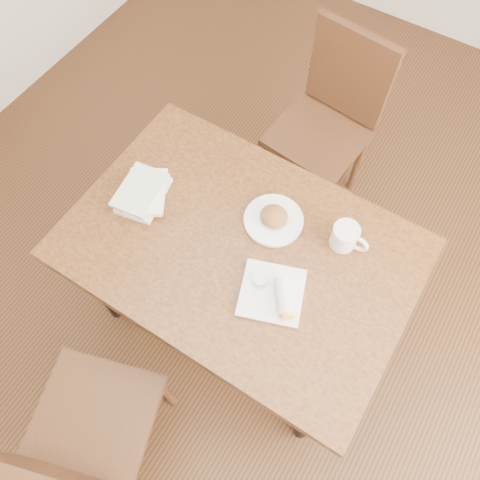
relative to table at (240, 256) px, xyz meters
The scene contains 9 objects.
ground 0.67m from the table, ahead, with size 4.00×5.00×0.01m, color #472814.
room_walls 0.96m from the table, ahead, with size 4.02×5.02×2.80m.
table is the anchor object (origin of this frame).
chair_near 0.85m from the table, 98.49° to the right, with size 0.53×0.53×0.95m.
chair_far 0.92m from the table, 93.78° to the left, with size 0.46×0.46×0.95m.
plate_scone 0.19m from the table, 71.59° to the left, with size 0.22×0.22×0.07m.
coffee_mug 0.40m from the table, 34.26° to the left, with size 0.14×0.10×0.10m.
plate_burrito 0.25m from the table, 25.83° to the right, with size 0.27×0.27×0.07m.
book_stack 0.44m from the table, behind, with size 0.23×0.25×0.06m.
Camera 1 is at (0.40, -0.64, 2.26)m, focal length 35.00 mm.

